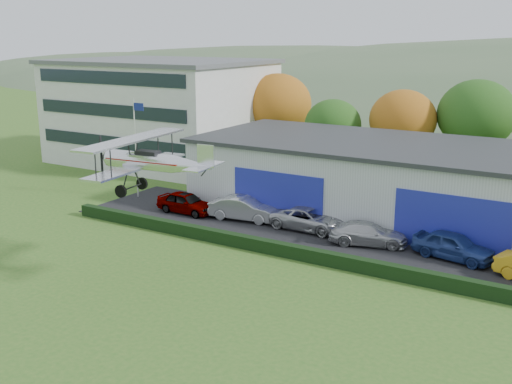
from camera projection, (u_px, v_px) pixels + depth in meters
The scene contains 12 objects.
apron at pixel (412, 251), 37.25m from camera, with size 48.00×9.00×0.05m, color black.
hedge at pixel (386, 270), 33.17m from camera, with size 46.00×0.60×0.80m, color black.
hangar at pixel (474, 189), 41.38m from camera, with size 40.60×12.60×5.30m.
office_block at pixel (162, 110), 62.98m from camera, with size 20.60×15.60×10.40m.
flagpole at pixel (136, 139), 48.27m from camera, with size 1.05×0.10×8.00m.
tree_belt at pixel (459, 120), 53.19m from camera, with size 75.70×13.22×10.12m.
car_0 at pixel (186, 203), 44.89m from camera, with size 1.84×4.58×1.56m, color gray.
car_1 at pixel (244, 208), 43.19m from camera, with size 1.77×5.06×1.67m, color silver.
car_2 at pixel (309, 219), 41.02m from camera, with size 2.45×5.32×1.48m, color silver.
car_3 at pixel (368, 234), 38.13m from camera, with size 1.99×4.89×1.42m, color silver.
car_4 at pixel (453, 246), 35.65m from camera, with size 1.92×4.77×1.63m, color navy.
biplane at pixel (150, 160), 30.68m from camera, with size 6.81×7.82×2.91m.
Camera 1 is at (12.85, -14.05, 12.93)m, focal length 42.60 mm.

